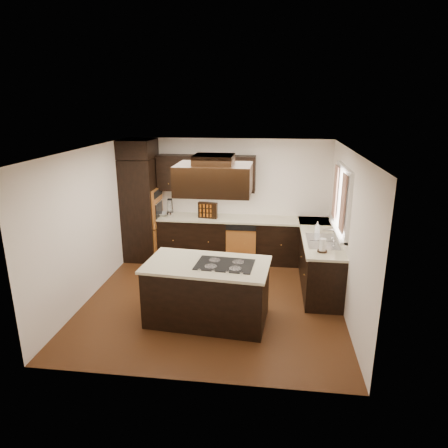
{
  "coord_description": "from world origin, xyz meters",
  "views": [
    {
      "loc": [
        0.93,
        -6.03,
        3.2
      ],
      "look_at": [
        0.1,
        0.6,
        1.15
      ],
      "focal_mm": 32.0,
      "sensor_mm": 36.0,
      "label": 1
    }
  ],
  "objects_px": {
    "island": "(207,293)",
    "range_hood": "(214,179)",
    "oven_column": "(141,209)",
    "spice_rack": "(208,210)"
  },
  "relations": [
    {
      "from": "island",
      "to": "range_hood",
      "type": "distance_m",
      "value": 1.73
    },
    {
      "from": "range_hood",
      "to": "oven_column",
      "type": "bearing_deg",
      "value": 129.74
    },
    {
      "from": "island",
      "to": "spice_rack",
      "type": "relative_size",
      "value": 4.46
    },
    {
      "from": "oven_column",
      "to": "range_hood",
      "type": "xyz_separation_m",
      "value": [
        1.88,
        -2.25,
        1.1
      ]
    },
    {
      "from": "island",
      "to": "spice_rack",
      "type": "bearing_deg",
      "value": 103.88
    },
    {
      "from": "island",
      "to": "range_hood",
      "type": "relative_size",
      "value": 1.67
    },
    {
      "from": "range_hood",
      "to": "spice_rack",
      "type": "distance_m",
      "value": 2.56
    },
    {
      "from": "island",
      "to": "spice_rack",
      "type": "height_order",
      "value": "spice_rack"
    },
    {
      "from": "oven_column",
      "to": "range_hood",
      "type": "height_order",
      "value": "range_hood"
    },
    {
      "from": "island",
      "to": "spice_rack",
      "type": "distance_m",
      "value": 2.49
    }
  ]
}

